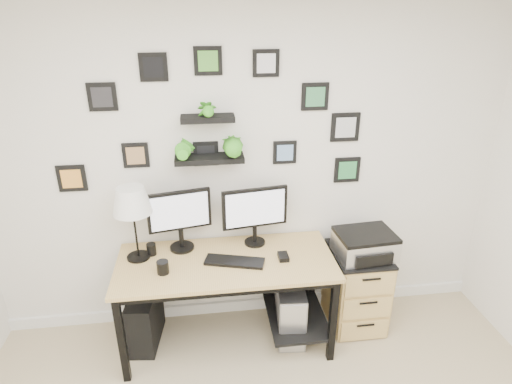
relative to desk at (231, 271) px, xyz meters
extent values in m
plane|color=silver|center=(0.18, 0.33, 0.67)|extent=(4.00, 0.00, 4.00)
cube|color=white|center=(0.18, 0.32, -0.58)|extent=(4.00, 0.03, 0.10)
cube|color=tan|center=(-0.04, -0.04, 0.11)|extent=(1.60, 0.70, 0.03)
cube|color=black|center=(-0.04, -0.04, 0.07)|extent=(1.54, 0.64, 0.05)
cube|color=black|center=(-0.04, 0.29, -0.17)|extent=(1.44, 0.02, 0.41)
cube|color=black|center=(0.51, -0.04, -0.45)|extent=(0.45, 0.63, 0.03)
cube|color=black|center=(-0.79, -0.34, -0.27)|extent=(0.05, 0.05, 0.72)
cube|color=black|center=(-0.79, 0.26, -0.27)|extent=(0.05, 0.05, 0.72)
cube|color=black|center=(0.71, -0.34, -0.27)|extent=(0.05, 0.05, 0.72)
cube|color=black|center=(0.71, 0.26, -0.27)|extent=(0.05, 0.05, 0.72)
cylinder|color=black|center=(-0.36, 0.18, 0.13)|extent=(0.22, 0.22, 0.02)
cylinder|color=black|center=(-0.36, 0.18, 0.22)|extent=(0.04, 0.04, 0.16)
cube|color=black|center=(-0.36, 0.17, 0.45)|extent=(0.47, 0.12, 0.31)
cube|color=silver|center=(-0.35, 0.15, 0.45)|extent=(0.42, 0.09, 0.27)
cylinder|color=black|center=(0.21, 0.18, 0.13)|extent=(0.18, 0.18, 0.02)
cylinder|color=black|center=(0.21, 0.18, 0.21)|extent=(0.04, 0.04, 0.15)
cube|color=black|center=(0.21, 0.18, 0.44)|extent=(0.51, 0.10, 0.32)
cube|color=silver|center=(0.21, 0.16, 0.44)|extent=(0.45, 0.07, 0.27)
cube|color=black|center=(0.02, -0.07, 0.13)|extent=(0.45, 0.25, 0.02)
cube|color=black|center=(0.39, -0.07, 0.14)|extent=(0.07, 0.11, 0.03)
cylinder|color=black|center=(-0.68, 0.09, 0.13)|extent=(0.17, 0.17, 0.02)
cylinder|color=black|center=(-0.68, 0.09, 0.39)|extent=(0.01, 0.01, 0.51)
cone|color=white|center=(-0.68, 0.09, 0.59)|extent=(0.28, 0.28, 0.19)
cylinder|color=black|center=(-0.48, -0.14, 0.17)|extent=(0.08, 0.08, 0.09)
cylinder|color=black|center=(-0.58, 0.12, 0.17)|extent=(0.07, 0.07, 0.09)
cube|color=black|center=(-0.68, 0.05, -0.40)|extent=(0.25, 0.46, 0.44)
cube|color=gray|center=(0.46, -0.01, -0.39)|extent=(0.25, 0.49, 0.47)
cube|color=silver|center=(0.44, -0.25, -0.39)|extent=(0.19, 0.03, 0.44)
cube|color=tan|center=(1.03, 0.06, -0.30)|extent=(0.42, 0.50, 0.65)
cube|color=black|center=(1.03, 0.06, 0.03)|extent=(0.43, 0.51, 0.02)
cube|color=tan|center=(1.03, -0.19, -0.52)|extent=(0.39, 0.02, 0.18)
cylinder|color=black|center=(1.03, -0.21, -0.46)|extent=(0.14, 0.02, 0.02)
cube|color=tan|center=(1.03, -0.19, -0.30)|extent=(0.39, 0.02, 0.18)
cylinder|color=black|center=(1.03, -0.21, -0.24)|extent=(0.14, 0.02, 0.02)
cube|color=tan|center=(1.03, -0.19, -0.08)|extent=(0.39, 0.02, 0.18)
cylinder|color=black|center=(1.03, -0.21, -0.02)|extent=(0.14, 0.02, 0.02)
cube|color=silver|center=(1.05, 0.02, 0.13)|extent=(0.46, 0.37, 0.17)
cube|color=black|center=(1.05, 0.02, 0.23)|extent=(0.46, 0.37, 0.03)
cube|color=black|center=(1.06, -0.16, 0.11)|extent=(0.30, 0.04, 0.10)
cube|color=black|center=(-0.12, 0.24, 0.82)|extent=(0.50, 0.18, 0.04)
cube|color=black|center=(-0.12, 0.23, 1.12)|extent=(0.38, 0.15, 0.04)
imported|color=green|center=(-0.29, 0.24, 0.98)|extent=(0.15, 0.12, 0.27)
imported|color=green|center=(0.05, 0.24, 0.98)|extent=(0.15, 0.15, 0.27)
imported|color=green|center=(-0.12, 0.23, 1.27)|extent=(0.13, 0.09, 0.25)
cube|color=black|center=(-0.14, 0.32, 0.84)|extent=(0.18, 0.02, 0.18)
cube|color=black|center=(-0.14, 0.31, 0.84)|extent=(0.13, 0.00, 0.13)
cube|color=black|center=(-0.46, 0.32, 1.46)|extent=(0.19, 0.02, 0.19)
cube|color=black|center=(-0.46, 0.31, 1.46)|extent=(0.13, 0.00, 0.13)
cube|color=black|center=(-0.82, 0.32, 1.27)|extent=(0.19, 0.02, 0.19)
cube|color=#232226|center=(-0.82, 0.31, 1.27)|extent=(0.14, 0.00, 0.14)
cube|color=black|center=(-0.09, 0.32, 1.50)|extent=(0.19, 0.02, 0.19)
cube|color=#4A9431|center=(-0.09, 0.31, 1.50)|extent=(0.13, 0.00, 0.13)
cube|color=black|center=(0.67, 0.32, 1.24)|extent=(0.20, 0.02, 0.20)
cube|color=#387D4E|center=(0.67, 0.31, 1.24)|extent=(0.14, 0.00, 0.14)
cube|color=black|center=(0.46, 0.32, 0.82)|extent=(0.18, 0.02, 0.18)
cube|color=#6E92C1|center=(0.46, 0.31, 0.82)|extent=(0.12, 0.00, 0.12)
cube|color=black|center=(0.31, 0.32, 1.48)|extent=(0.19, 0.02, 0.19)
cube|color=silver|center=(0.31, 0.31, 1.48)|extent=(0.13, 0.00, 0.13)
cube|color=black|center=(0.92, 0.32, 1.00)|extent=(0.22, 0.02, 0.22)
cube|color=#B5B6B9|center=(0.92, 0.31, 1.00)|extent=(0.15, 0.00, 0.15)
cube|color=black|center=(-0.65, 0.32, 0.85)|extent=(0.19, 0.02, 0.19)
cube|color=#9B7247|center=(-0.65, 0.31, 0.85)|extent=(0.13, 0.00, 0.13)
cube|color=black|center=(-1.12, 0.32, 0.69)|extent=(0.20, 0.02, 0.20)
cube|color=orange|center=(-1.12, 0.31, 0.69)|extent=(0.14, 0.00, 0.14)
cube|color=black|center=(0.96, 0.32, 0.65)|extent=(0.20, 0.02, 0.20)
cube|color=#308648|center=(0.96, 0.31, 0.65)|extent=(0.14, 0.00, 0.14)
camera|label=1|loc=(-0.17, -2.72, 1.85)|focal=30.00mm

